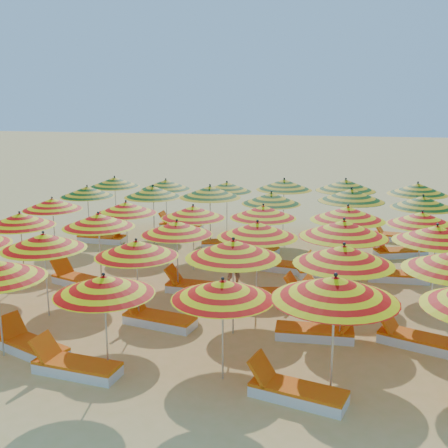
# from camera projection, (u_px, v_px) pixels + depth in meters

# --- Properties ---
(ground) EXTENTS (120.00, 120.00, 0.00)m
(ground) POSITION_uv_depth(u_px,v_px,m) (220.00, 282.00, 16.14)
(ground) COLOR #F1BC6B
(ground) RESTS_ON ground
(umbrella_2) EXTENTS (2.36, 2.36, 2.03)m
(umbrella_2) POSITION_uv_depth(u_px,v_px,m) (104.00, 285.00, 10.49)
(umbrella_2) COLOR silver
(umbrella_2) RESTS_ON ground
(umbrella_3) EXTENTS (2.24, 2.24, 2.03)m
(umbrella_3) POSITION_uv_depth(u_px,v_px,m) (223.00, 290.00, 10.23)
(umbrella_3) COLOR silver
(umbrella_3) RESTS_ON ground
(umbrella_4) EXTENTS (2.79, 2.79, 2.33)m
(umbrella_4) POSITION_uv_depth(u_px,v_px,m) (335.00, 288.00, 9.52)
(umbrella_4) COLOR silver
(umbrella_4) RESTS_ON ground
(umbrella_7) EXTENTS (2.66, 2.66, 2.13)m
(umbrella_7) POSITION_uv_depth(u_px,v_px,m) (44.00, 241.00, 13.27)
(umbrella_7) COLOR silver
(umbrella_7) RESTS_ON ground
(umbrella_8) EXTENTS (2.42, 2.42, 2.06)m
(umbrella_8) POSITION_uv_depth(u_px,v_px,m) (136.00, 248.00, 12.88)
(umbrella_8) COLOR silver
(umbrella_8) RESTS_ON ground
(umbrella_9) EXTENTS (2.73, 2.73, 2.25)m
(umbrella_9) POSITION_uv_depth(u_px,v_px,m) (233.00, 249.00, 12.22)
(umbrella_9) COLOR silver
(umbrella_9) RESTS_ON ground
(umbrella_10) EXTENTS (2.34, 2.34, 2.26)m
(umbrella_10) POSITION_uv_depth(u_px,v_px,m) (344.00, 255.00, 11.74)
(umbrella_10) COLOR silver
(umbrella_10) RESTS_ON ground
(umbrella_12) EXTENTS (2.45, 2.45, 2.08)m
(umbrella_12) POSITION_uv_depth(u_px,v_px,m) (20.00, 220.00, 15.74)
(umbrella_12) COLOR silver
(umbrella_12) RESTS_ON ground
(umbrella_13) EXTENTS (2.47, 2.47, 2.12)m
(umbrella_13) POSITION_uv_depth(u_px,v_px,m) (99.00, 220.00, 15.48)
(umbrella_13) COLOR silver
(umbrella_13) RESTS_ON ground
(umbrella_14) EXTENTS (2.41, 2.41, 2.04)m
(umbrella_14) POSITION_uv_depth(u_px,v_px,m) (177.00, 228.00, 14.95)
(umbrella_14) COLOR silver
(umbrella_14) RESTS_ON ground
(umbrella_15) EXTENTS (2.51, 2.51, 2.18)m
(umbrella_15) POSITION_uv_depth(u_px,v_px,m) (257.00, 230.00, 14.20)
(umbrella_15) COLOR silver
(umbrella_15) RESTS_ON ground
(umbrella_16) EXTENTS (2.31, 2.31, 2.33)m
(umbrella_16) POSITION_uv_depth(u_px,v_px,m) (344.00, 229.00, 13.75)
(umbrella_16) COLOR silver
(umbrella_16) RESTS_ON ground
(umbrella_17) EXTENTS (2.48, 2.48, 2.23)m
(umbrella_17) POSITION_uv_depth(u_px,v_px,m) (437.00, 234.00, 13.60)
(umbrella_17) COLOR silver
(umbrella_17) RESTS_ON ground
(umbrella_18) EXTENTS (2.27, 2.27, 2.04)m
(umbrella_18) POSITION_uv_depth(u_px,v_px,m) (52.00, 204.00, 18.21)
(umbrella_18) COLOR silver
(umbrella_18) RESTS_ON ground
(umbrella_19) EXTENTS (2.02, 2.02, 2.05)m
(umbrella_19) POSITION_uv_depth(u_px,v_px,m) (126.00, 208.00, 17.52)
(umbrella_19) COLOR silver
(umbrella_19) RESTS_ON ground
(umbrella_20) EXTENTS (2.38, 2.38, 2.06)m
(umbrella_20) POSITION_uv_depth(u_px,v_px,m) (193.00, 212.00, 16.85)
(umbrella_20) COLOR silver
(umbrella_20) RESTS_ON ground
(umbrella_21) EXTENTS (2.64, 2.64, 2.11)m
(umbrella_21) POSITION_uv_depth(u_px,v_px,m) (263.00, 212.00, 16.70)
(umbrella_21) COLOR silver
(umbrella_21) RESTS_ON ground
(umbrella_22) EXTENTS (2.22, 2.22, 2.25)m
(umbrella_22) POSITION_uv_depth(u_px,v_px,m) (348.00, 213.00, 15.87)
(umbrella_22) COLOR silver
(umbrella_22) RESTS_ON ground
(umbrella_23) EXTENTS (2.09, 2.09, 2.09)m
(umbrella_23) POSITION_uv_depth(u_px,v_px,m) (422.00, 219.00, 15.86)
(umbrella_23) COLOR silver
(umbrella_23) RESTS_ON ground
(umbrella_24) EXTENTS (2.18, 2.18, 2.07)m
(umbrella_24) POSITION_uv_depth(u_px,v_px,m) (87.00, 191.00, 20.36)
(umbrella_24) COLOR silver
(umbrella_24) RESTS_ON ground
(umbrella_25) EXTENTS (2.31, 2.31, 2.18)m
(umbrella_25) POSITION_uv_depth(u_px,v_px,m) (153.00, 192.00, 19.79)
(umbrella_25) COLOR silver
(umbrella_25) RESTS_ON ground
(umbrella_26) EXTENTS (2.67, 2.67, 2.26)m
(umbrella_26) POSITION_uv_depth(u_px,v_px,m) (210.00, 192.00, 19.35)
(umbrella_26) COLOR silver
(umbrella_26) RESTS_ON ground
(umbrella_27) EXTENTS (2.27, 2.27, 2.12)m
(umbrella_27) POSITION_uv_depth(u_px,v_px,m) (271.00, 198.00, 18.80)
(umbrella_27) COLOR silver
(umbrella_27) RESTS_ON ground
(umbrella_28) EXTENTS (2.33, 2.33, 2.32)m
(umbrella_28) POSITION_uv_depth(u_px,v_px,m) (351.00, 195.00, 18.38)
(umbrella_28) COLOR silver
(umbrella_28) RESTS_ON ground
(umbrella_29) EXTENTS (2.62, 2.62, 2.16)m
(umbrella_29) POSITION_uv_depth(u_px,v_px,m) (423.00, 202.00, 17.94)
(umbrella_29) COLOR silver
(umbrella_29) RESTS_ON ground
(umbrella_30) EXTENTS (2.02, 2.02, 2.12)m
(umbrella_30) POSITION_uv_depth(u_px,v_px,m) (115.00, 182.00, 22.33)
(umbrella_30) COLOR silver
(umbrella_30) RESTS_ON ground
(umbrella_31) EXTENTS (2.24, 2.24, 2.07)m
(umbrella_31) POSITION_uv_depth(u_px,v_px,m) (166.00, 184.00, 21.97)
(umbrella_31) COLOR silver
(umbrella_31) RESTS_ON ground
(umbrella_32) EXTENTS (2.37, 2.37, 2.04)m
(umbrella_32) POSITION_uv_depth(u_px,v_px,m) (227.00, 187.00, 21.58)
(umbrella_32) COLOR silver
(umbrella_32) RESTS_ON ground
(umbrella_33) EXTENTS (2.36, 2.36, 2.23)m
(umbrella_33) POSITION_uv_depth(u_px,v_px,m) (284.00, 185.00, 21.07)
(umbrella_33) COLOR silver
(umbrella_33) RESTS_ON ground
(umbrella_34) EXTENTS (2.90, 2.90, 2.32)m
(umbrella_34) POSITION_uv_depth(u_px,v_px,m) (346.00, 185.00, 20.40)
(umbrella_34) COLOR silver
(umbrella_34) RESTS_ON ground
(umbrella_35) EXTENTS (2.73, 2.73, 2.25)m
(umbrella_35) POSITION_uv_depth(u_px,v_px,m) (418.00, 189.00, 19.98)
(umbrella_35) COLOR silver
(umbrella_35) RESTS_ON ground
(lounger_1) EXTENTS (1.82, 1.20, 0.69)m
(lounger_1) POSITION_uv_depth(u_px,v_px,m) (31.00, 346.00, 11.65)
(lounger_1) COLOR white
(lounger_1) RESTS_ON ground
(lounger_2) EXTENTS (1.79, 0.78, 0.69)m
(lounger_2) POSITION_uv_depth(u_px,v_px,m) (75.00, 366.00, 10.80)
(lounger_2) COLOR white
(lounger_2) RESTS_ON ground
(lounger_3) EXTENTS (1.82, 0.99, 0.69)m
(lounger_3) POSITION_uv_depth(u_px,v_px,m) (296.00, 392.00, 9.88)
(lounger_3) COLOR white
(lounger_3) RESTS_ON ground
(lounger_6) EXTENTS (1.82, 0.93, 0.69)m
(lounger_6) POSITION_uv_depth(u_px,v_px,m) (158.00, 319.00, 13.08)
(lounger_6) COLOR white
(lounger_6) RESTS_ON ground
(lounger_7) EXTENTS (1.76, 0.67, 0.69)m
(lounger_7) POSITION_uv_depth(u_px,v_px,m) (317.00, 332.00, 12.36)
(lounger_7) COLOR white
(lounger_7) RESTS_ON ground
(lounger_8) EXTENTS (1.83, 1.16, 0.69)m
(lounger_8) POSITION_uv_depth(u_px,v_px,m) (417.00, 340.00, 11.97)
(lounger_8) COLOR white
(lounger_8) RESTS_ON ground
(lounger_9) EXTENTS (1.82, 1.18, 0.69)m
(lounger_9) POSITION_uv_depth(u_px,v_px,m) (2.00, 277.00, 16.05)
(lounger_9) COLOR white
(lounger_9) RESTS_ON ground
(lounger_10) EXTENTS (1.83, 1.13, 0.69)m
(lounger_10) POSITION_uv_depth(u_px,v_px,m) (79.00, 280.00, 15.81)
(lounger_10) COLOR white
(lounger_10) RESTS_ON ground
(lounger_11) EXTENTS (1.76, 0.68, 0.69)m
(lounger_11) POSITION_uv_depth(u_px,v_px,m) (196.00, 287.00, 15.26)
(lounger_11) COLOR white
(lounger_11) RESTS_ON ground
(lounger_12) EXTENTS (1.82, 0.96, 0.69)m
(lounger_12) POSITION_uv_depth(u_px,v_px,m) (280.00, 294.00, 14.69)
(lounger_12) COLOR white
(lounger_12) RESTS_ON ground
(lounger_13) EXTENTS (1.80, 0.84, 0.69)m
(lounger_13) POSITION_uv_depth(u_px,v_px,m) (317.00, 297.00, 14.52)
(lounger_13) COLOR white
(lounger_13) RESTS_ON ground
(lounger_14) EXTENTS (1.81, 0.87, 0.69)m
(lounger_14) POSITION_uv_depth(u_px,v_px,m) (282.00, 266.00, 17.12)
(lounger_14) COLOR white
(lounger_14) RESTS_ON ground
(lounger_15) EXTENTS (1.83, 1.08, 0.69)m
(lounger_15) POSITION_uv_depth(u_px,v_px,m) (327.00, 271.00, 16.63)
(lounger_15) COLOR white
(lounger_15) RESTS_ON ground
(lounger_16) EXTENTS (1.75, 0.64, 0.69)m
(lounger_16) POSITION_uv_depth(u_px,v_px,m) (400.00, 276.00, 16.19)
(lounger_16) COLOR white
(lounger_16) RESTS_ON ground
(lounger_17) EXTENTS (1.74, 0.62, 0.69)m
(lounger_17) POSITION_uv_depth(u_px,v_px,m) (103.00, 238.00, 20.45)
(lounger_17) COLOR white
(lounger_17) RESTS_ON ground
(lounger_18) EXTENTS (1.81, 0.92, 0.69)m
(lounger_18) POSITION_uv_depth(u_px,v_px,m) (227.00, 244.00, 19.69)
(lounger_18) COLOR white
(lounger_18) RESTS_ON ground
(lounger_19) EXTENTS (1.83, 1.09, 0.69)m
(lounger_19) POSITION_uv_depth(u_px,v_px,m) (252.00, 248.00, 19.09)
(lounger_19) COLOR white
(lounger_19) RESTS_ON ground
(lounger_20) EXTENTS (1.83, 1.15, 0.69)m
(lounger_20) POSITION_uv_depth(u_px,v_px,m) (399.00, 252.00, 18.63)
(lounger_20) COLOR white
(lounger_20) RESTS_ON ground
(lounger_21) EXTENTS (1.75, 0.62, 0.69)m
(lounger_21) POSITION_uv_depth(u_px,v_px,m) (180.00, 225.00, 22.42)
(lounger_21) COLOR white
(lounger_21) RESTS_ON ground
(lounger_22) EXTENTS (1.80, 0.84, 0.69)m
(lounger_22) POSITION_uv_depth(u_px,v_px,m) (396.00, 237.00, 20.64)
(lounger_22) COLOR white
(lounger_22) RESTS_ON ground
(beachgoer_b) EXTENTS (0.78, 0.71, 1.29)m
(beachgoer_b) POSITION_uv_depth(u_px,v_px,m) (237.00, 265.00, 15.57)
(beachgoer_b) COLOR tan
(beachgoer_b) RESTS_ON ground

